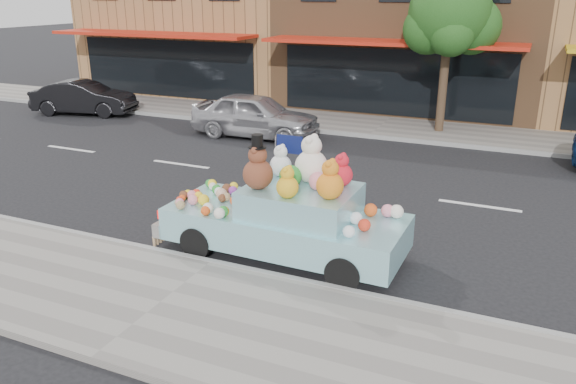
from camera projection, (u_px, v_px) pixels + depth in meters
The scene contains 11 objects.
ground at pixel (314, 183), 14.18m from camera, with size 120.00×120.00×0.00m, color black.
near_sidewalk at pixel (161, 305), 8.56m from camera, with size 60.00×3.00×0.12m, color gray.
far_sidewalk at pixel (381, 127), 19.76m from camera, with size 60.00×3.00×0.12m, color gray.
near_kerb at pixel (212, 264), 9.85m from camera, with size 60.00×0.12×0.13m, color gray.
far_kerb at pixel (369, 136), 18.46m from camera, with size 60.00×0.12×0.13m, color gray.
storefront_left at pixel (212, 11), 27.04m from camera, with size 10.00×9.80×7.30m.
storefront_mid at pixel (420, 15), 23.26m from camera, with size 10.00×9.80×7.30m.
street_tree at pixel (450, 20), 17.81m from camera, with size 3.00×2.70×5.22m.
car_silver at pixel (255, 115), 18.42m from camera, with size 1.71×4.25×1.45m, color #B6B5BB.
car_dark at pixel (84, 98), 21.86m from camera, with size 1.37×3.94×1.30m, color black.
art_car at pixel (287, 215), 10.05m from camera, with size 4.52×1.85×2.31m.
Camera 1 is at (4.78, -12.56, 4.58)m, focal length 35.00 mm.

